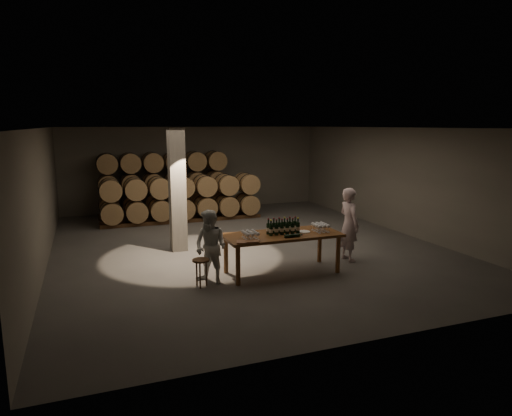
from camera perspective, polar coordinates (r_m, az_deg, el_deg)
name	(u,v)px	position (r m, az deg, el deg)	size (l,w,h in m)	color
room	(177,190)	(12.03, -9.81, 2.19)	(12.00, 12.00, 12.00)	#54514E
tasting_table	(282,238)	(10.17, 3.29, -3.80)	(2.60, 1.10, 0.90)	brown
barrel_stack_back	(164,182)	(17.05, -11.46, 3.15)	(4.70, 0.95, 2.31)	#55351D
barrel_stack_front	(182,197)	(15.80, -9.20, 1.31)	(5.48, 0.95, 1.57)	#55351D
bottle_cluster	(283,228)	(10.13, 3.42, -2.52)	(0.74, 0.24, 0.36)	black
lying_bottles	(292,236)	(9.83, 4.58, -3.47)	(0.44, 0.07, 0.07)	black
glass_cluster_left	(250,233)	(9.69, -0.72, -3.16)	(0.30, 0.41, 0.16)	silver
glass_cluster_right	(320,225)	(10.45, 8.07, -2.17)	(0.31, 0.42, 0.18)	silver
plate	(304,232)	(10.34, 6.02, -2.96)	(0.28, 0.28, 0.02)	white
notebook_near	(252,241)	(9.42, -0.51, -4.19)	(0.27, 0.22, 0.03)	brown
notebook_corner	(242,242)	(9.39, -1.80, -4.26)	(0.21, 0.27, 0.02)	brown
pen	(257,241)	(9.47, 0.14, -4.17)	(0.01, 0.01, 0.14)	black
stool	(201,264)	(9.45, -6.91, -7.00)	(0.35, 0.35, 0.58)	#55351D
person_man	(349,224)	(11.30, 11.56, -2.02)	(0.66, 0.43, 1.80)	silver
person_woman	(211,247)	(9.58, -5.69, -4.85)	(0.75, 0.59, 1.55)	silver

